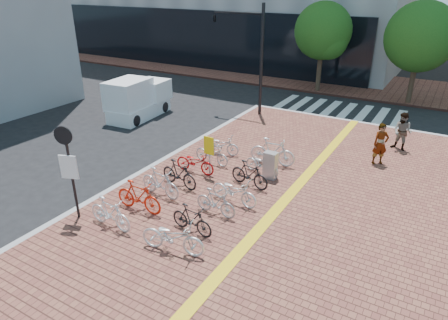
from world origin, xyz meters
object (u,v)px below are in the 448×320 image
Objects in this scene: bike_1 at (139,196)px; bike_7 at (173,237)px; bike_3 at (179,174)px; bike_12 at (262,164)px; traffic_light_pole at (240,38)px; utility_box at (270,165)px; bike_11 at (249,174)px; bike_8 at (192,219)px; bike_9 at (216,202)px; bike_4 at (195,162)px; box_truck at (138,99)px; bike_2 at (160,183)px; pedestrian_a at (380,144)px; bike_5 at (212,154)px; bike_10 at (234,191)px; bike_0 at (110,213)px; bike_6 at (221,145)px; yellow_sign at (209,149)px; bike_13 at (272,152)px; notice_sign at (68,162)px; pedestrian_b at (402,132)px.

bike_7 is (2.35, -1.23, -0.04)m from bike_1.
bike_3 reaches higher than bike_12.
utility_box is at bearing -53.63° from traffic_light_pole.
bike_8 is at bearing -173.41° from bike_11.
bike_9 is (0.01, 2.33, -0.05)m from bike_7.
bike_1 is at bearing 177.68° from bike_4.
bike_3 is at bearing -39.37° from box_truck.
pedestrian_a reaches higher than bike_2.
bike_2 reaches higher than bike_5.
bike_10 is at bearing -164.86° from bike_12.
bike_0 is 0.88× the size of bike_7.
bike_4 is at bearing 129.15° from bike_12.
bike_1 reaches higher than bike_7.
box_truck is (-7.25, 5.94, 0.41)m from bike_3.
bike_10 is (2.62, -3.50, 0.03)m from bike_6.
bike_10 is (0.27, 2.21, 0.01)m from bike_8.
bike_0 is at bearing 135.65° from bike_9.
yellow_sign is at bearing -168.94° from bike_6.
box_truck reaches higher than bike_10.
bike_6 is at bearing 31.11° from bike_9.
pedestrian_a is (3.84, 3.41, 0.47)m from bike_12.
box_truck is (-7.76, 4.62, -0.23)m from yellow_sign.
bike_7 is 2.33m from bike_9.
traffic_light_pole is at bearing 18.60° from bike_2.
yellow_sign is (-2.17, -1.05, 0.61)m from utility_box.
bike_8 is at bearing -63.18° from bike_0.
bike_11 is at bearing -59.08° from traffic_light_pole.
notice_sign reaches higher than bike_13.
bike_9 is 0.97m from bike_10.
bike_2 is at bearing -44.15° from box_truck.
bike_7 is (2.26, -5.72, 0.07)m from bike_5.
box_truck is (-4.54, -3.75, -3.27)m from traffic_light_pole.
bike_7 is 4.69m from bike_11.
traffic_light_pole reaches higher than bike_6.
bike_2 is 0.56× the size of notice_sign.
bike_11 is (2.50, -2.10, 0.05)m from bike_6.
bike_5 is at bearing 30.47° from bike_8.
bike_2 is at bearing -76.49° from traffic_light_pole.
bike_9 is 0.86× the size of pedestrian_a.
utility_box is at bearing -169.29° from pedestrian_a.
bike_7 is at bearing -93.63° from pedestrian_b.
bike_11 is (0.06, 4.69, -0.01)m from bike_7.
yellow_sign is at bearing 66.07° from notice_sign.
bike_9 is (2.47, 2.32, -0.06)m from bike_0.
bike_7 is 12.22m from pedestrian_b.
bike_4 is (0.07, 4.64, -0.06)m from bike_0.
bike_0 is at bearing -79.22° from traffic_light_pole.
bike_11 reaches higher than bike_10.
bike_4 is 0.89× the size of bike_7.
bike_7 is 1.08m from bike_8.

